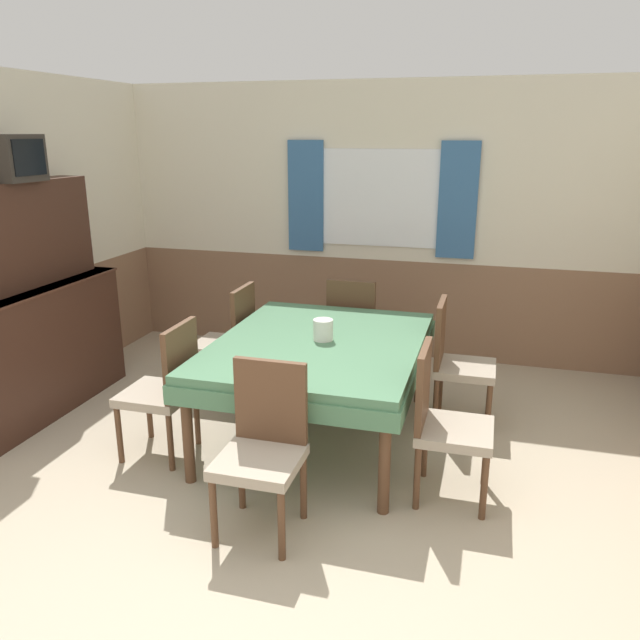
# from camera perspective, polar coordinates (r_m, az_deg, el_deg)

# --- Properties ---
(ground_plane) EXTENTS (16.00, 16.00, 0.00)m
(ground_plane) POSITION_cam_1_polar(r_m,az_deg,el_deg) (3.32, -8.55, -23.49)
(ground_plane) COLOR tan
(wall_back) EXTENTS (5.39, 0.09, 2.60)m
(wall_back) POSITION_cam_1_polar(r_m,az_deg,el_deg) (6.06, 5.13, 8.92)
(wall_back) COLOR silver
(wall_back) RESTS_ON ground_plane
(wall_left) EXTENTS (0.05, 4.00, 2.60)m
(wall_left) POSITION_cam_1_polar(r_m,az_deg,el_deg) (5.53, -25.77, 6.45)
(wall_left) COLOR silver
(wall_left) RESTS_ON ground_plane
(dining_table) EXTENTS (1.43, 1.82, 0.74)m
(dining_table) POSITION_cam_1_polar(r_m,az_deg,el_deg) (4.39, -0.09, -3.11)
(dining_table) COLOR #4C7A56
(dining_table) RESTS_ON ground_plane
(chair_head_near) EXTENTS (0.44, 0.44, 0.95)m
(chair_head_near) POSITION_cam_1_polar(r_m,az_deg,el_deg) (3.48, -5.20, -11.21)
(chair_head_near) COLOR brown
(chair_head_near) RESTS_ON ground_plane
(chair_head_window) EXTENTS (0.44, 0.44, 0.95)m
(chair_head_window) POSITION_cam_1_polar(r_m,az_deg,el_deg) (5.45, 3.11, -0.62)
(chair_head_window) COLOR brown
(chair_head_window) RESTS_ON ground_plane
(chair_left_far) EXTENTS (0.44, 0.44, 0.95)m
(chair_left_far) POSITION_cam_1_polar(r_m,az_deg,el_deg) (5.21, -8.24, -1.62)
(chair_left_far) COLOR brown
(chair_left_far) RESTS_ON ground_plane
(chair_right_far) EXTENTS (0.44, 0.44, 0.95)m
(chair_right_far) POSITION_cam_1_polar(r_m,az_deg,el_deg) (4.79, 12.34, -3.49)
(chair_right_far) COLOR brown
(chair_right_far) RESTS_ON ground_plane
(chair_left_near) EXTENTS (0.44, 0.44, 0.95)m
(chair_left_near) POSITION_cam_1_polar(r_m,az_deg,el_deg) (4.32, -13.94, -5.89)
(chair_left_near) COLOR brown
(chair_left_near) RESTS_ON ground_plane
(chair_right_near) EXTENTS (0.44, 0.44, 0.95)m
(chair_right_near) POSITION_cam_1_polar(r_m,az_deg,el_deg) (3.81, 11.21, -8.88)
(chair_right_near) COLOR brown
(chair_right_near) RESTS_ON ground_plane
(sideboard) EXTENTS (0.46, 1.60, 1.79)m
(sideboard) POSITION_cam_1_polar(r_m,az_deg,el_deg) (5.30, -24.75, 0.11)
(sideboard) COLOR #3D2319
(sideboard) RESTS_ON ground_plane
(tv) EXTENTS (0.29, 0.39, 0.33)m
(tv) POSITION_cam_1_polar(r_m,az_deg,el_deg) (5.12, -26.26, 13.13)
(tv) COLOR #2D2823
(tv) RESTS_ON sideboard
(vase) EXTENTS (0.14, 0.14, 0.15)m
(vase) POSITION_cam_1_polar(r_m,az_deg,el_deg) (4.35, 0.29, -0.90)
(vase) COLOR silver
(vase) RESTS_ON dining_table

